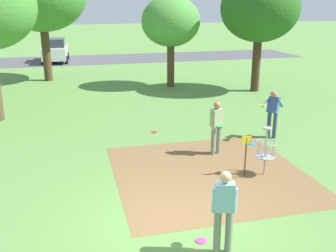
{
  "coord_description": "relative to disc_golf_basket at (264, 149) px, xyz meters",
  "views": [
    {
      "loc": [
        -1.98,
        -7.3,
        4.65
      ],
      "look_at": [
        0.83,
        3.72,
        1.0
      ],
      "focal_mm": 41.67,
      "sensor_mm": 36.0,
      "label": 1
    }
  ],
  "objects": [
    {
      "name": "ground_plane",
      "position": [
        -3.06,
        -1.76,
        -0.75
      ],
      "size": [
        160.0,
        160.0,
        0.0
      ],
      "primitive_type": "plane",
      "color": "#5B8942"
    },
    {
      "name": "dirt_tee_pad",
      "position": [
        -1.39,
        0.46,
        -0.75
      ],
      "size": [
        5.29,
        5.26,
        0.01
      ],
      "primitive_type": "cube",
      "color": "brown",
      "rests_on": "ground"
    },
    {
      "name": "disc_golf_basket",
      "position": [
        0.0,
        0.0,
        0.0
      ],
      "size": [
        0.98,
        0.58,
        1.39
      ],
      "color": "#9E9EA3",
      "rests_on": "ground"
    },
    {
      "name": "player_foreground_watching",
      "position": [
        -2.42,
        -3.06,
        0.21
      ],
      "size": [
        0.5,
        0.44,
        1.71
      ],
      "color": "slate",
      "rests_on": "ground"
    },
    {
      "name": "player_throwing",
      "position": [
        1.77,
        2.78,
        0.23
      ],
      "size": [
        1.12,
        0.61,
        1.71
      ],
      "color": "#384260",
      "rests_on": "ground"
    },
    {
      "name": "player_waiting_left",
      "position": [
        -0.7,
        1.8,
        0.21
      ],
      "size": [
        0.5,
        0.44,
        1.71
      ],
      "color": "slate",
      "rests_on": "ground"
    },
    {
      "name": "frisbee_near_basket",
      "position": [
        -2.14,
        4.38,
        -0.74
      ],
      "size": [
        0.22,
        0.22,
        0.02
      ],
      "primitive_type": "cylinder",
      "color": "red",
      "rests_on": "ground"
    },
    {
      "name": "frisbee_by_tee",
      "position": [
        -2.7,
        -2.62,
        -0.74
      ],
      "size": [
        0.23,
        0.23,
        0.02
      ],
      "primitive_type": "cylinder",
      "color": "#E53D99",
      "rests_on": "ground"
    },
    {
      "name": "frisbee_mid_grass",
      "position": [
        -1.24,
        -0.45,
        -0.74
      ],
      "size": [
        0.22,
        0.22,
        0.02
      ],
      "primitive_type": "cylinder",
      "color": "gold",
      "rests_on": "ground"
    },
    {
      "name": "frisbee_far_left",
      "position": [
        0.83,
        2.29,
        -0.74
      ],
      "size": [
        0.24,
        0.24,
        0.02
      ],
      "primitive_type": "cylinder",
      "color": "#1E93DB",
      "rests_on": "ground"
    },
    {
      "name": "tree_near_left",
      "position": [
        4.66,
        9.92,
        3.54
      ],
      "size": [
        4.05,
        4.05,
        6.04
      ],
      "color": "#422D1E",
      "rests_on": "ground"
    },
    {
      "name": "tree_mid_center",
      "position": [
        0.53,
        12.18,
        2.82
      ],
      "size": [
        3.21,
        3.21,
        4.98
      ],
      "color": "#4C3823",
      "rests_on": "ground"
    },
    {
      "name": "parking_lot_strip",
      "position": [
        -3.06,
        24.19,
        -0.75
      ],
      "size": [
        36.0,
        6.0,
        0.01
      ],
      "primitive_type": "cube",
      "color": "#4C4C51",
      "rests_on": "ground"
    },
    {
      "name": "parked_car_leftmost",
      "position": [
        -6.02,
        23.76,
        0.17
      ],
      "size": [
        2.14,
        4.28,
        1.84
      ],
      "color": "silver",
      "rests_on": "ground"
    }
  ]
}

